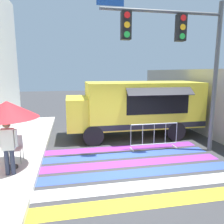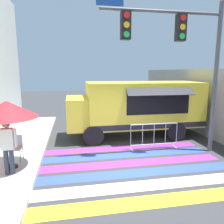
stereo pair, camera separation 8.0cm
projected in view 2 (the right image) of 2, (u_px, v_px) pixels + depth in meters
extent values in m
plane|color=#38383A|center=(133.00, 166.00, 7.26)|extent=(60.00, 60.00, 0.00)
cube|color=#A39E93|center=(206.00, 103.00, 10.67)|extent=(0.20, 16.00, 3.23)
cube|color=yellow|center=(156.00, 201.00, 5.30)|extent=(6.40, 0.56, 0.01)
cube|color=white|center=(145.00, 185.00, 6.03)|extent=(6.40, 0.56, 0.01)
cube|color=#334FB2|center=(137.00, 173.00, 6.77)|extent=(6.40, 0.56, 0.01)
cube|color=purple|center=(131.00, 163.00, 7.50)|extent=(6.40, 0.56, 0.01)
cube|color=#334FB2|center=(125.00, 155.00, 8.24)|extent=(6.40, 0.56, 0.01)
cube|color=purple|center=(121.00, 148.00, 8.97)|extent=(6.40, 0.56, 0.01)
cube|color=yellow|center=(143.00, 104.00, 10.49)|extent=(5.32, 2.32, 2.05)
cube|color=yellow|center=(87.00, 112.00, 10.07)|extent=(1.88, 2.13, 1.38)
cube|color=#1E232D|center=(68.00, 105.00, 9.85)|extent=(0.06, 1.86, 0.53)
cube|color=black|center=(159.00, 104.00, 9.38)|extent=(2.82, 0.03, 0.92)
cube|color=black|center=(161.00, 92.00, 9.08)|extent=(2.92, 0.43, 0.31)
cube|color=black|center=(151.00, 126.00, 9.51)|extent=(5.32, 0.01, 0.24)
cylinder|color=black|center=(93.00, 136.00, 9.22)|extent=(0.87, 0.22, 0.87)
cylinder|color=black|center=(89.00, 124.00, 11.28)|extent=(0.87, 0.22, 0.87)
cylinder|color=black|center=(176.00, 131.00, 9.89)|extent=(0.87, 0.22, 0.87)
cylinder|color=black|center=(158.00, 121.00, 11.95)|extent=(0.87, 0.22, 0.87)
cylinder|color=#515456|center=(215.00, 80.00, 8.20)|extent=(0.16, 0.16, 5.56)
cylinder|color=#515456|center=(163.00, 11.00, 7.39)|extent=(4.38, 0.11, 0.11)
cube|color=black|center=(181.00, 28.00, 7.57)|extent=(0.32, 0.28, 0.90)
cylinder|color=red|center=(183.00, 18.00, 7.38)|extent=(0.20, 0.02, 0.20)
cylinder|color=#F2A519|center=(183.00, 27.00, 7.43)|extent=(0.20, 0.02, 0.20)
cylinder|color=green|center=(182.00, 36.00, 7.49)|extent=(0.20, 0.02, 0.20)
cube|color=black|center=(126.00, 26.00, 7.22)|extent=(0.32, 0.28, 0.90)
cylinder|color=red|center=(127.00, 15.00, 7.03)|extent=(0.20, 0.02, 0.20)
cylinder|color=#F2A519|center=(127.00, 25.00, 7.08)|extent=(0.20, 0.02, 0.20)
cylinder|color=green|center=(127.00, 34.00, 7.14)|extent=(0.20, 0.02, 0.20)
cube|color=navy|center=(110.00, 1.00, 7.00)|extent=(0.90, 0.02, 0.28)
cylinder|color=black|center=(12.00, 167.00, 6.78)|extent=(0.36, 0.36, 0.06)
cylinder|color=#B2B2B7|center=(9.00, 135.00, 6.60)|extent=(0.04, 0.04, 2.10)
cone|color=red|center=(7.00, 109.00, 6.45)|extent=(1.81, 1.81, 0.51)
cylinder|color=#4C4C51|center=(7.00, 158.00, 7.00)|extent=(0.02, 0.02, 0.42)
cylinder|color=#4C4C51|center=(20.00, 157.00, 7.07)|extent=(0.02, 0.02, 0.42)
cylinder|color=#4C4C51|center=(10.00, 154.00, 7.39)|extent=(0.02, 0.02, 0.42)
cylinder|color=#4C4C51|center=(23.00, 153.00, 7.46)|extent=(0.02, 0.02, 0.42)
cube|color=beige|center=(15.00, 149.00, 7.19)|extent=(0.43, 0.43, 0.03)
cube|color=beige|center=(16.00, 141.00, 7.34)|extent=(0.43, 0.03, 0.40)
cylinder|color=#2D3347|center=(6.00, 162.00, 6.29)|extent=(0.13, 0.13, 0.75)
cylinder|color=#2D3347|center=(12.00, 162.00, 6.32)|extent=(0.13, 0.13, 0.75)
cube|color=silver|center=(7.00, 139.00, 6.18)|extent=(0.34, 0.20, 0.61)
cylinder|color=silver|center=(15.00, 138.00, 6.22)|extent=(0.09, 0.09, 0.52)
sphere|color=brown|center=(6.00, 124.00, 6.10)|extent=(0.21, 0.21, 0.21)
cylinder|color=#B7BABF|center=(154.00, 124.00, 8.74)|extent=(1.96, 0.04, 0.04)
cylinder|color=#B7BABF|center=(154.00, 144.00, 8.90)|extent=(1.96, 0.04, 0.04)
cylinder|color=#B7BABF|center=(131.00, 135.00, 8.65)|extent=(0.02, 0.02, 0.85)
cylinder|color=#B7BABF|center=(143.00, 135.00, 8.73)|extent=(0.02, 0.02, 0.85)
cylinder|color=#B7BABF|center=(154.00, 134.00, 8.82)|extent=(0.02, 0.02, 0.85)
cylinder|color=#B7BABF|center=(165.00, 134.00, 8.91)|extent=(0.02, 0.02, 0.85)
cylinder|color=#B7BABF|center=(177.00, 133.00, 9.00)|extent=(0.02, 0.02, 0.85)
cube|color=#B7BABF|center=(132.00, 150.00, 8.76)|extent=(0.06, 0.44, 0.03)
cube|color=#B7BABF|center=(175.00, 147.00, 9.10)|extent=(0.06, 0.44, 0.03)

